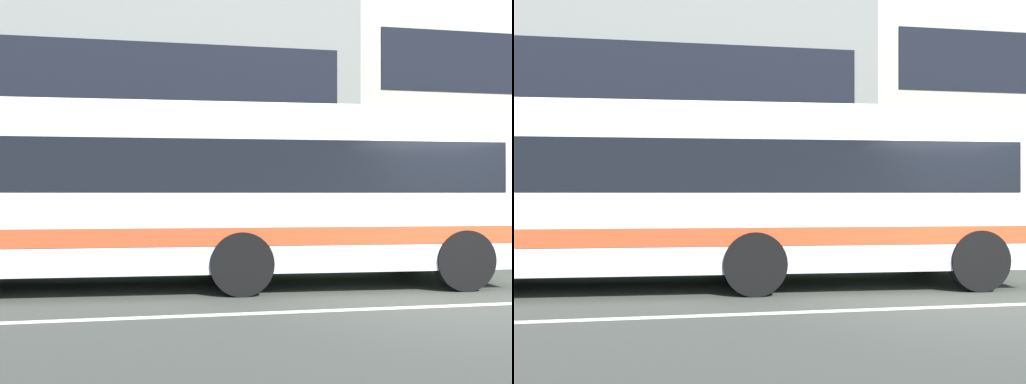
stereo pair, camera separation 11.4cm
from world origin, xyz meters
TOP-DOWN VIEW (x-y plane):
  - ground_plane at (0.00, 0.00)m, footprint 160.00×160.00m
  - lane_centre_line at (0.00, 0.00)m, footprint 60.00×0.16m
  - hedge_row_far at (-3.19, 6.45)m, footprint 23.81×1.10m
  - apartment_block_left at (-8.45, 16.60)m, footprint 21.82×10.23m
  - transit_bus at (-3.95, 2.54)m, footprint 10.76×3.12m

SIDE VIEW (x-z plane):
  - ground_plane at x=0.00m, z-range 0.00..0.00m
  - lane_centre_line at x=0.00m, z-range 0.00..0.01m
  - hedge_row_far at x=-3.19m, z-range 0.00..1.08m
  - transit_bus at x=-3.95m, z-range 0.16..3.21m
  - apartment_block_left at x=-8.45m, z-range 0.00..9.66m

